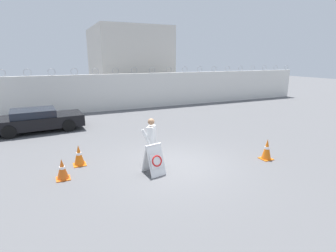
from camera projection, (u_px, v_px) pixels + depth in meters
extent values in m
plane|color=#5B5B5E|center=(174.00, 165.00, 9.41)|extent=(90.00, 90.00, 0.00)
cube|color=silver|center=(107.00, 93.00, 18.90)|extent=(36.00, 0.30, 2.63)
torus|color=gray|center=(1.00, 73.00, 15.96)|extent=(0.47, 0.03, 0.47)
torus|color=gray|center=(27.00, 73.00, 16.53)|extent=(0.47, 0.03, 0.47)
torus|color=gray|center=(52.00, 72.00, 17.09)|extent=(0.47, 0.03, 0.47)
torus|color=gray|center=(74.00, 72.00, 17.66)|extent=(0.47, 0.03, 0.47)
torus|color=gray|center=(96.00, 71.00, 18.23)|extent=(0.47, 0.03, 0.47)
torus|color=gray|center=(115.00, 71.00, 18.80)|extent=(0.47, 0.03, 0.47)
torus|color=gray|center=(134.00, 70.00, 19.36)|extent=(0.47, 0.03, 0.47)
torus|color=gray|center=(152.00, 70.00, 19.93)|extent=(0.47, 0.03, 0.47)
torus|color=gray|center=(169.00, 70.00, 20.50)|extent=(0.47, 0.03, 0.47)
torus|color=gray|center=(185.00, 69.00, 21.07)|extent=(0.47, 0.03, 0.47)
torus|color=gray|center=(200.00, 69.00, 21.63)|extent=(0.47, 0.03, 0.47)
torus|color=gray|center=(214.00, 69.00, 22.20)|extent=(0.47, 0.03, 0.47)
torus|color=gray|center=(228.00, 69.00, 22.77)|extent=(0.47, 0.03, 0.47)
torus|color=gray|center=(240.00, 68.00, 23.34)|extent=(0.47, 0.03, 0.47)
torus|color=gray|center=(253.00, 68.00, 23.90)|extent=(0.47, 0.03, 0.47)
torus|color=gray|center=(264.00, 68.00, 24.47)|extent=(0.47, 0.03, 0.47)
torus|color=gray|center=(276.00, 68.00, 25.04)|extent=(0.47, 0.03, 0.47)
torus|color=gray|center=(286.00, 68.00, 25.61)|extent=(0.47, 0.03, 0.47)
cube|color=beige|center=(128.00, 64.00, 24.63)|extent=(6.29, 7.42, 6.41)
cube|color=white|center=(156.00, 161.00, 8.51)|extent=(0.61, 0.46, 0.98)
cube|color=white|center=(151.00, 158.00, 8.76)|extent=(0.61, 0.46, 0.98)
cube|color=white|center=(153.00, 145.00, 8.51)|extent=(0.59, 0.18, 0.05)
cube|color=white|center=(157.00, 161.00, 8.47)|extent=(0.49, 0.26, 0.45)
torus|color=red|center=(157.00, 161.00, 8.46)|extent=(0.40, 0.24, 0.37)
cylinder|color=#232838|center=(152.00, 155.00, 9.25)|extent=(0.15, 0.15, 0.84)
cylinder|color=#232838|center=(151.00, 156.00, 9.08)|extent=(0.15, 0.15, 0.84)
cube|color=silver|center=(151.00, 135.00, 8.98)|extent=(0.43, 0.48, 0.65)
sphere|color=#936B4C|center=(151.00, 122.00, 8.86)|extent=(0.23, 0.23, 0.23)
cylinder|color=silver|center=(153.00, 133.00, 9.23)|extent=(0.09, 0.09, 0.61)
cylinder|color=silver|center=(146.00, 138.00, 8.75)|extent=(0.33, 0.27, 0.60)
cube|color=orange|center=(266.00, 159.00, 9.97)|extent=(0.42, 0.42, 0.03)
cone|color=orange|center=(267.00, 149.00, 9.87)|extent=(0.36, 0.36, 0.77)
cylinder|color=white|center=(267.00, 148.00, 9.86)|extent=(0.18, 0.18, 0.11)
cube|color=orange|center=(63.00, 178.00, 8.33)|extent=(0.43, 0.43, 0.03)
cone|color=orange|center=(62.00, 169.00, 8.24)|extent=(0.36, 0.36, 0.64)
cylinder|color=white|center=(62.00, 168.00, 8.23)|extent=(0.18, 0.18, 0.09)
cube|color=orange|center=(80.00, 165.00, 9.42)|extent=(0.43, 0.43, 0.03)
cone|color=orange|center=(79.00, 155.00, 9.33)|extent=(0.37, 0.37, 0.72)
cylinder|color=white|center=(79.00, 154.00, 9.32)|extent=(0.18, 0.18, 0.10)
cylinder|color=black|center=(64.00, 119.00, 15.19)|extent=(0.66, 0.24, 0.65)
cylinder|color=black|center=(69.00, 125.00, 13.65)|extent=(0.66, 0.24, 0.65)
cylinder|color=black|center=(10.00, 124.00, 13.95)|extent=(0.66, 0.24, 0.65)
cylinder|color=black|center=(9.00, 132.00, 12.41)|extent=(0.66, 0.24, 0.65)
cube|color=black|center=(39.00, 121.00, 13.75)|extent=(4.46, 2.20, 0.59)
cube|color=black|center=(33.00, 113.00, 13.53)|extent=(2.20, 1.86, 0.35)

